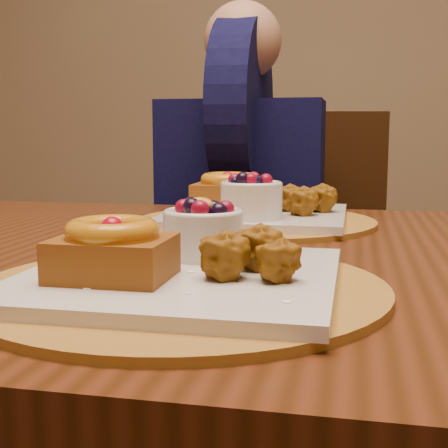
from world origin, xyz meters
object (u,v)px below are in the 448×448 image
(place_setting_near, at_px, (180,268))
(diner, at_px, (242,175))
(chair_far, at_px, (305,279))
(dining_table, at_px, (229,308))
(place_setting_far, at_px, (254,208))

(place_setting_near, height_order, diner, diner)
(place_setting_near, height_order, chair_far, chair_far)
(dining_table, xyz_separation_m, diner, (-0.11, 0.67, 0.13))
(dining_table, xyz_separation_m, place_setting_far, (-0.00, 0.21, 0.10))
(place_setting_far, bearing_deg, diner, 102.57)
(dining_table, bearing_deg, chair_far, 87.45)
(place_setting_far, height_order, diner, diner)
(dining_table, distance_m, place_setting_near, 0.24)
(place_setting_near, relative_size, place_setting_far, 1.00)
(place_setting_near, distance_m, chair_far, 1.05)
(dining_table, height_order, place_setting_near, place_setting_near)
(dining_table, xyz_separation_m, chair_far, (0.04, 0.80, -0.15))
(dining_table, height_order, diner, diner)
(place_setting_near, bearing_deg, diner, 96.62)
(place_setting_far, bearing_deg, chair_far, 86.24)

